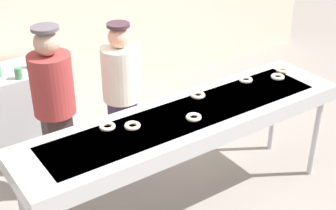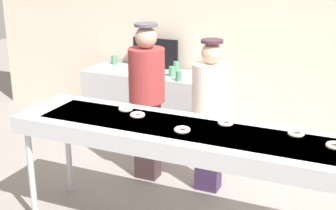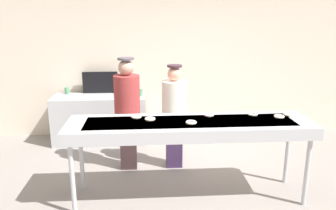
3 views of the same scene
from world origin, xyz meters
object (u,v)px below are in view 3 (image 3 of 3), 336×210
sugar_donut_4 (279,116)px  paper_cup_1 (118,90)px  sugar_donut_2 (136,117)px  sugar_donut_3 (191,122)px  sugar_donut_6 (288,114)px  menu_display (100,82)px  sugar_donut_1 (150,119)px  worker_baker (174,110)px  fryer_conveyor (190,127)px  paper_cup_4 (140,93)px  paper_cup_0 (67,91)px  worker_assistant (127,106)px  sugar_donut_5 (253,114)px  paper_cup_2 (129,95)px  paper_cup_3 (120,93)px  prep_counter (100,119)px  sugar_donut_0 (209,115)px

sugar_donut_4 → paper_cup_1: size_ratio=1.06×
sugar_donut_2 → sugar_donut_3: bearing=-22.4°
sugar_donut_6 → menu_display: menu_display is taller
sugar_donut_4 → sugar_donut_1: bearing=179.7°
paper_cup_1 → worker_baker: bearing=-55.3°
fryer_conveyor → paper_cup_1: (-1.04, 2.25, -0.02)m
paper_cup_1 → paper_cup_4: (0.42, -0.25, 0.00)m
worker_baker → paper_cup_0: (-1.85, 1.33, 0.02)m
worker_baker → worker_assistant: worker_assistant is taller
sugar_donut_6 → worker_assistant: worker_assistant is taller
sugar_donut_5 → paper_cup_2: size_ratio=1.06×
sugar_donut_3 → paper_cup_3: bearing=115.4°
sugar_donut_2 → sugar_donut_4: bearing=-3.6°
sugar_donut_4 → worker_baker: (-1.24, 0.85, -0.13)m
prep_counter → paper_cup_4: paper_cup_4 is taller
fryer_conveyor → paper_cup_2: bearing=114.3°
prep_counter → fryer_conveyor: bearing=-56.3°
paper_cup_1 → paper_cup_4: 0.49m
worker_assistant → sugar_donut_3: bearing=112.3°
sugar_donut_5 → sugar_donut_4: bearing=-23.0°
fryer_conveyor → worker_baker: size_ratio=1.89×
sugar_donut_2 → worker_baker: bearing=53.8°
sugar_donut_3 → worker_assistant: bearing=129.0°
sugar_donut_2 → sugar_donut_3: same height
paper_cup_3 → menu_display: 0.51m
sugar_donut_3 → sugar_donut_6: 1.30m
sugar_donut_2 → paper_cup_4: (0.03, 1.83, -0.12)m
menu_display → sugar_donut_1: bearing=-68.5°
sugar_donut_1 → paper_cup_2: (-0.34, 1.73, -0.12)m
fryer_conveyor → prep_counter: 2.50m
worker_assistant → menu_display: bearing=-84.9°
prep_counter → menu_display: menu_display is taller
worker_assistant → paper_cup_1: 1.38m
sugar_donut_6 → paper_cup_0: sugar_donut_6 is taller
menu_display → sugar_donut_3: bearing=-60.3°
sugar_donut_4 → paper_cup_3: bearing=137.8°
prep_counter → sugar_donut_0: bearing=-48.6°
worker_baker → worker_assistant: (-0.69, -0.01, 0.08)m
paper_cup_0 → paper_cup_3: (0.98, -0.27, 0.00)m
sugar_donut_2 → paper_cup_0: bearing=122.4°
fryer_conveyor → sugar_donut_0: (0.27, 0.20, 0.09)m
sugar_donut_0 → paper_cup_3: size_ratio=1.06×
sugar_donut_3 → sugar_donut_0: bearing=47.6°
fryer_conveyor → sugar_donut_5: (0.83, 0.19, 0.09)m
worker_assistant → menu_display: (-0.56, 1.40, 0.07)m
paper_cup_3 → worker_assistant: bearing=-80.5°
sugar_donut_5 → paper_cup_4: sugar_donut_5 is taller
sugar_donut_1 → paper_cup_2: size_ratio=1.06×
fryer_conveyor → sugar_donut_0: sugar_donut_0 is taller
fryer_conveyor → sugar_donut_4: size_ratio=22.90×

